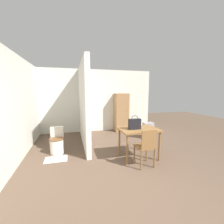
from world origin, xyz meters
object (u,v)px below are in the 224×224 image
object	(u,v)px
dining_table	(139,133)
wooden_cabinet	(121,112)
toilet	(57,142)
wooden_chair	(146,146)
handbag	(135,124)
space_heater	(148,130)

from	to	relation	value
dining_table	wooden_cabinet	world-z (taller)	wooden_cabinet
toilet	wooden_cabinet	distance (m)	2.98
dining_table	toilet	bearing A→B (deg)	156.04
wooden_chair	dining_table	bearing A→B (deg)	81.43
toilet	handbag	distance (m)	2.13
handbag	space_heater	distance (m)	1.88
handbag	wooden_chair	bearing A→B (deg)	-80.02
wooden_chair	toilet	xyz separation A→B (m)	(-1.92, 1.33, -0.18)
toilet	handbag	bearing A→B (deg)	-25.86
dining_table	wooden_chair	bearing A→B (deg)	-95.78
wooden_chair	wooden_cabinet	world-z (taller)	wooden_cabinet
dining_table	wooden_chair	xyz separation A→B (m)	(-0.05, -0.46, -0.17)
wooden_chair	wooden_cabinet	xyz separation A→B (m)	(0.48, 3.02, 0.30)
wooden_cabinet	space_heater	distance (m)	1.44
dining_table	handbag	world-z (taller)	handbag
dining_table	wooden_cabinet	xyz separation A→B (m)	(0.43, 2.57, 0.14)
toilet	space_heater	bearing A→B (deg)	9.12
dining_table	space_heater	xyz separation A→B (m)	(1.01, 1.35, -0.36)
wooden_chair	toilet	distance (m)	2.34
dining_table	handbag	xyz separation A→B (m)	(-0.12, -0.02, 0.23)
space_heater	toilet	bearing A→B (deg)	-170.88
wooden_chair	toilet	size ratio (longest dim) A/B	1.27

